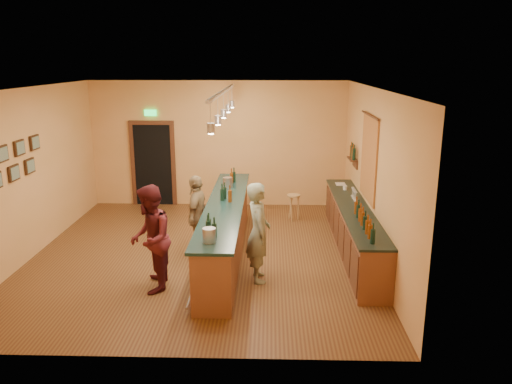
{
  "coord_description": "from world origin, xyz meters",
  "views": [
    {
      "loc": [
        1.33,
        -9.1,
        3.7
      ],
      "look_at": [
        1.06,
        0.2,
        1.22
      ],
      "focal_mm": 35.0,
      "sensor_mm": 36.0,
      "label": 1
    }
  ],
  "objects_px": {
    "back_counter": "(354,229)",
    "customer_a": "(150,239)",
    "customer_b": "(197,215)",
    "bar_stool": "(294,201)",
    "bartender": "(258,232)",
    "tasting_bar": "(225,225)"
  },
  "relations": [
    {
      "from": "tasting_bar",
      "to": "bartender",
      "type": "bearing_deg",
      "value": -59.28
    },
    {
      "from": "customer_b",
      "to": "bar_stool",
      "type": "bearing_deg",
      "value": 145.08
    },
    {
      "from": "back_counter",
      "to": "customer_a",
      "type": "xyz_separation_m",
      "value": [
        -3.58,
        -1.72,
        0.4
      ]
    },
    {
      "from": "back_counter",
      "to": "customer_b",
      "type": "bearing_deg",
      "value": -177.47
    },
    {
      "from": "back_counter",
      "to": "bar_stool",
      "type": "bearing_deg",
      "value": 118.21
    },
    {
      "from": "bartender",
      "to": "customer_a",
      "type": "xyz_separation_m",
      "value": [
        -1.75,
        -0.43,
        0.02
      ]
    },
    {
      "from": "bar_stool",
      "to": "bartender",
      "type": "bearing_deg",
      "value": -102.73
    },
    {
      "from": "tasting_bar",
      "to": "bartender",
      "type": "xyz_separation_m",
      "value": [
        0.66,
        -1.11,
        0.26
      ]
    },
    {
      "from": "customer_b",
      "to": "bar_stool",
      "type": "height_order",
      "value": "customer_b"
    },
    {
      "from": "tasting_bar",
      "to": "customer_b",
      "type": "bearing_deg",
      "value": 175.16
    },
    {
      "from": "back_counter",
      "to": "tasting_bar",
      "type": "distance_m",
      "value": 2.5
    },
    {
      "from": "back_counter",
      "to": "bartender",
      "type": "relative_size",
      "value": 2.63
    },
    {
      "from": "customer_a",
      "to": "customer_b",
      "type": "height_order",
      "value": "customer_a"
    },
    {
      "from": "back_counter",
      "to": "customer_a",
      "type": "bearing_deg",
      "value": -154.28
    },
    {
      "from": "customer_b",
      "to": "customer_a",
      "type": "bearing_deg",
      "value": -11.24
    },
    {
      "from": "bartender",
      "to": "bar_stool",
      "type": "xyz_separation_m",
      "value": [
        0.75,
        3.32,
        -0.38
      ]
    },
    {
      "from": "back_counter",
      "to": "tasting_bar",
      "type": "bearing_deg",
      "value": -175.85
    },
    {
      "from": "bartender",
      "to": "customer_b",
      "type": "xyz_separation_m",
      "value": [
        -1.21,
        1.16,
        -0.07
      ]
    },
    {
      "from": "customer_a",
      "to": "customer_b",
      "type": "bearing_deg",
      "value": 154.55
    },
    {
      "from": "back_counter",
      "to": "tasting_bar",
      "type": "relative_size",
      "value": 0.89
    },
    {
      "from": "bartender",
      "to": "customer_a",
      "type": "bearing_deg",
      "value": 94.9
    },
    {
      "from": "bar_stool",
      "to": "tasting_bar",
      "type": "bearing_deg",
      "value": -122.65
    }
  ]
}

